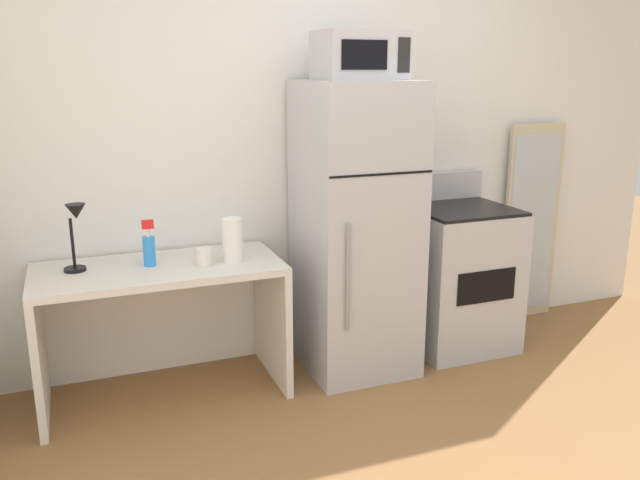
# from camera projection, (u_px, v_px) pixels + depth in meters

# --- Properties ---
(wall_back_white) EXTENTS (5.00, 0.10, 2.60)m
(wall_back_white) POSITION_uv_depth(u_px,v_px,m) (333.00, 145.00, 4.05)
(wall_back_white) COLOR white
(wall_back_white) RESTS_ON ground
(desk) EXTENTS (1.29, 0.61, 0.75)m
(desk) POSITION_uv_depth(u_px,v_px,m) (161.00, 304.00, 3.50)
(desk) COLOR silver
(desk) RESTS_ON ground
(desk_lamp) EXTENTS (0.14, 0.12, 0.35)m
(desk_lamp) POSITION_uv_depth(u_px,v_px,m) (75.00, 226.00, 3.29)
(desk_lamp) COLOR black
(desk_lamp) RESTS_ON desk
(coffee_mug) EXTENTS (0.08, 0.08, 0.09)m
(coffee_mug) POSITION_uv_depth(u_px,v_px,m) (204.00, 257.00, 3.43)
(coffee_mug) COLOR white
(coffee_mug) RESTS_ON desk
(paper_towel_roll) EXTENTS (0.11, 0.11, 0.24)m
(paper_towel_roll) POSITION_uv_depth(u_px,v_px,m) (233.00, 240.00, 3.49)
(paper_towel_roll) COLOR white
(paper_towel_roll) RESTS_ON desk
(spray_bottle) EXTENTS (0.06, 0.06, 0.25)m
(spray_bottle) POSITION_uv_depth(u_px,v_px,m) (149.00, 248.00, 3.42)
(spray_bottle) COLOR #2D8CEA
(spray_bottle) RESTS_ON desk
(refrigerator) EXTENTS (0.61, 0.68, 1.70)m
(refrigerator) POSITION_uv_depth(u_px,v_px,m) (355.00, 230.00, 3.80)
(refrigerator) COLOR #B7B7BC
(refrigerator) RESTS_ON ground
(microwave) EXTENTS (0.46, 0.35, 0.26)m
(microwave) POSITION_uv_depth(u_px,v_px,m) (360.00, 55.00, 3.53)
(microwave) COLOR #B7B7BC
(microwave) RESTS_ON refrigerator
(oven_range) EXTENTS (0.64, 0.61, 1.10)m
(oven_range) POSITION_uv_depth(u_px,v_px,m) (458.00, 276.00, 4.18)
(oven_range) COLOR #B7B7BC
(oven_range) RESTS_ON ground
(leaning_mirror) EXTENTS (0.44, 0.03, 1.40)m
(leaning_mirror) POSITION_uv_depth(u_px,v_px,m) (531.00, 223.00, 4.62)
(leaning_mirror) COLOR #C6B793
(leaning_mirror) RESTS_ON ground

